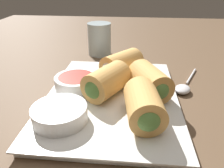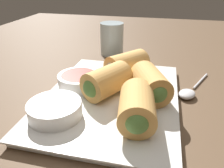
% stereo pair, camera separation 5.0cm
% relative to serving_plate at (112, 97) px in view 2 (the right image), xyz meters
% --- Properties ---
extents(table_surface, '(1.80, 1.40, 0.02)m').
position_rel_serving_plate_xyz_m(table_surface, '(0.01, -0.02, -0.02)').
color(table_surface, brown).
rests_on(table_surface, ground).
extents(serving_plate, '(0.34, 0.25, 0.01)m').
position_rel_serving_plate_xyz_m(serving_plate, '(0.00, 0.00, 0.00)').
color(serving_plate, silver).
rests_on(serving_plate, table_surface).
extents(roll_front_left, '(0.11, 0.09, 0.06)m').
position_rel_serving_plate_xyz_m(roll_front_left, '(0.01, -0.07, 0.04)').
color(roll_front_left, '#DBA356').
rests_on(roll_front_left, serving_plate).
extents(roll_front_right, '(0.10, 0.07, 0.06)m').
position_rel_serving_plate_xyz_m(roll_front_right, '(-0.08, -0.06, 0.04)').
color(roll_front_right, '#DBA356').
rests_on(roll_front_right, serving_plate).
extents(roll_back_left, '(0.11, 0.09, 0.06)m').
position_rel_serving_plate_xyz_m(roll_back_left, '(-0.00, 0.01, 0.04)').
color(roll_back_left, '#DBA356').
rests_on(roll_back_left, serving_plate).
extents(roll_back_right, '(0.11, 0.10, 0.06)m').
position_rel_serving_plate_xyz_m(roll_back_right, '(0.08, -0.01, 0.04)').
color(roll_back_right, '#DBA356').
rests_on(roll_back_right, serving_plate).
extents(dipping_bowl_near, '(0.09, 0.09, 0.03)m').
position_rel_serving_plate_xyz_m(dipping_bowl_near, '(0.02, 0.07, 0.02)').
color(dipping_bowl_near, white).
rests_on(dipping_bowl_near, serving_plate).
extents(dipping_bowl_far, '(0.09, 0.09, 0.03)m').
position_rel_serving_plate_xyz_m(dipping_bowl_far, '(-0.09, 0.08, 0.02)').
color(dipping_bowl_far, white).
rests_on(dipping_bowl_far, serving_plate).
extents(spoon, '(0.15, 0.08, 0.01)m').
position_rel_serving_plate_xyz_m(spoon, '(0.06, -0.15, -0.00)').
color(spoon, silver).
rests_on(spoon, table_surface).
extents(drinking_glass, '(0.07, 0.07, 0.10)m').
position_rel_serving_plate_xyz_m(drinking_glass, '(0.27, 0.06, 0.04)').
color(drinking_glass, silver).
rests_on(drinking_glass, table_surface).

